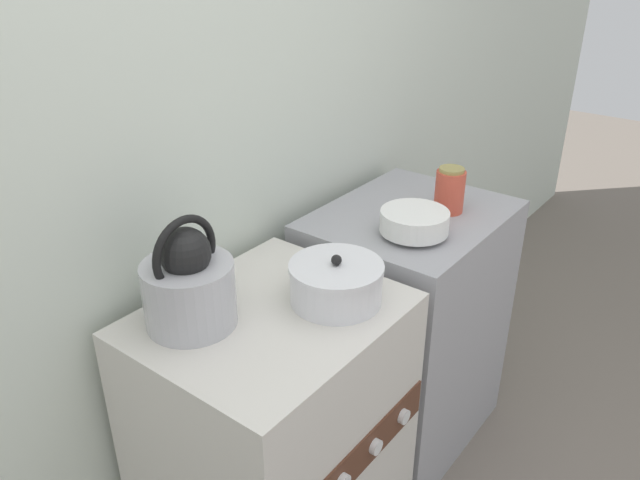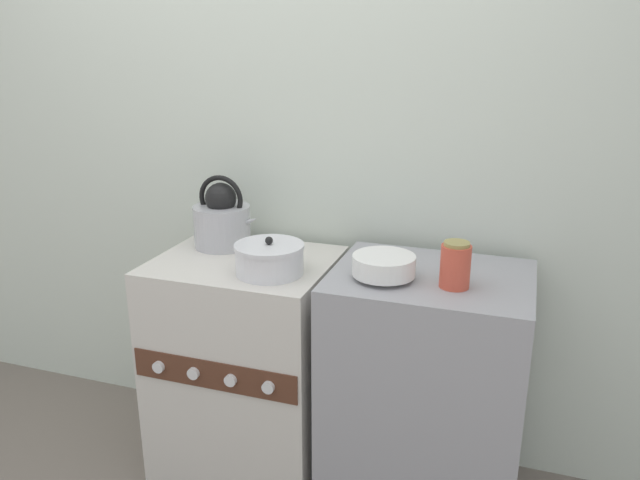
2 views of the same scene
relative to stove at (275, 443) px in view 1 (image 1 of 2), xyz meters
name	(u,v)px [view 1 (image 1 of 2)]	position (x,y,z in m)	size (l,w,h in m)	color
wall_back	(165,156)	(0.00, 0.35, 0.80)	(7.00, 0.06, 2.50)	silver
stove	(275,443)	(0.00, 0.00, 0.00)	(0.67, 0.58, 0.90)	beige
counter	(404,328)	(0.71, -0.01, 0.01)	(0.68, 0.55, 0.93)	#99999E
kettle	(189,284)	(-0.15, 0.12, 0.56)	(0.28, 0.23, 0.29)	#B2B2B7
cooking_pot	(336,283)	(0.15, -0.10, 0.51)	(0.25, 0.25, 0.14)	silver
enamel_bowl	(414,222)	(0.56, -0.09, 0.53)	(0.21, 0.21, 0.08)	white
storage_jar	(450,190)	(0.80, -0.09, 0.56)	(0.10, 0.10, 0.15)	#CC4C38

